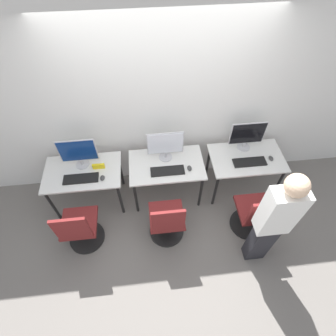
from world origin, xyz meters
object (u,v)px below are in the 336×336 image
monitor_center (165,145)px  person_right (274,221)px  office_chair_right (254,215)px  mouse_left (102,178)px  office_chair_left (80,229)px  keyboard_center (167,171)px  keyboard_right (250,162)px  mouse_right (271,158)px  keyboard_left (81,179)px  office_chair_center (167,222)px  mouse_center (189,168)px  monitor_right (247,135)px  monitor_left (78,152)px

monitor_center → person_right: (1.03, -1.21, -0.02)m
monitor_center → office_chair_right: (1.08, -0.85, -0.58)m
mouse_left → office_chair_left: (-0.32, -0.52, -0.35)m
mouse_left → office_chair_left: 0.70m
keyboard_center → office_chair_left: bearing=-155.0°
keyboard_right → office_chair_right: 0.71m
keyboard_right → mouse_right: mouse_right is taller
keyboard_left → mouse_left: size_ratio=5.01×
keyboard_right → mouse_right: size_ratio=5.01×
monitor_center → keyboard_right: (1.13, -0.23, -0.23)m
keyboard_left → monitor_center: 1.18m
office_chair_center → keyboard_right: office_chair_center is taller
person_right → monitor_center: bearing=130.4°
keyboard_left → mouse_center: bearing=0.5°
keyboard_right → mouse_left: bearing=-178.4°
office_chair_center → person_right: person_right is taller
person_right → office_chair_center: bearing=160.6°
office_chair_left → monitor_right: 2.53m
keyboard_left → office_chair_left: office_chair_left is taller
mouse_left → mouse_center: bearing=1.8°
keyboard_center → mouse_right: 1.44m
mouse_left → office_chair_right: 2.05m
mouse_right → mouse_center: bearing=-177.5°
monitor_left → mouse_right: bearing=-4.2°
person_right → mouse_left: bearing=153.7°
keyboard_left → mouse_left: (0.28, -0.02, 0.01)m
office_chair_left → mouse_center: (1.47, 0.56, 0.35)m
mouse_left → person_right: person_right is taller
mouse_center → office_chair_center: 0.77m
monitor_left → keyboard_left: (0.00, -0.25, -0.23)m
office_chair_center → mouse_center: bearing=57.8°
mouse_center → mouse_right: size_ratio=1.00×
monitor_center → mouse_right: 1.47m
keyboard_center → office_chair_center: (-0.07, -0.57, -0.34)m
office_chair_left → keyboard_center: bearing=25.0°
mouse_left → person_right: 2.11m
mouse_left → mouse_right: 2.30m
keyboard_left → mouse_left: 0.28m
mouse_left → office_chair_center: office_chair_center is taller
office_chair_left → person_right: bearing=-10.6°
mouse_left → office_chair_center: 1.02m
office_chair_center → monitor_left: bearing=142.4°
person_right → mouse_center: bearing=127.3°
keyboard_center → mouse_right: mouse_right is taller
keyboard_center → mouse_right: (1.44, 0.06, 0.01)m
mouse_left → person_right: bearing=-26.3°
office_chair_left → monitor_right: size_ratio=1.88×
keyboard_left → keyboard_right: bearing=0.8°
mouse_left → office_chair_center: bearing=-34.8°
monitor_right → office_chair_right: monitor_right is taller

